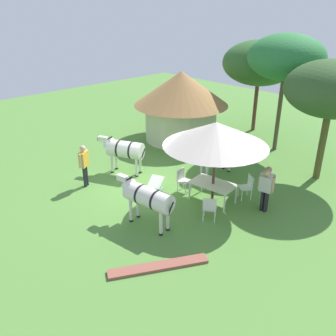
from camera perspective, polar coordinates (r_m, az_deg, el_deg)
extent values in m
plane|color=#538639|center=(14.42, -3.47, -2.95)|extent=(36.00, 36.00, 0.00)
cylinder|color=beige|center=(19.19, 2.00, 7.22)|extent=(3.69, 3.69, 1.85)
cone|color=#A77645|center=(18.73, 2.08, 12.41)|extent=(4.83, 4.83, 1.71)
cylinder|color=brown|center=(12.97, 7.16, -0.99)|extent=(0.10, 0.10, 2.19)
cone|color=beige|center=(12.40, 7.53, 5.30)|extent=(3.64, 3.64, 0.83)
cube|color=silver|center=(13.14, 7.08, -2.47)|extent=(1.70, 1.14, 0.04)
cylinder|color=silver|center=(13.96, 5.33, -2.37)|extent=(0.06, 0.06, 0.70)
cylinder|color=silver|center=(13.32, 10.61, -4.13)|extent=(0.06, 0.06, 0.70)
cylinder|color=silver|center=(13.36, 3.39, -3.62)|extent=(0.06, 0.06, 0.70)
cylinder|color=silver|center=(12.68, 8.83, -5.55)|extent=(0.06, 0.06, 0.70)
cube|color=silver|center=(13.85, 2.60, -2.05)|extent=(0.48, 0.50, 0.04)
cube|color=silver|center=(13.85, 1.98, -1.00)|extent=(0.11, 0.44, 0.45)
cylinder|color=silver|center=(14.00, 3.64, -2.79)|extent=(0.04, 0.04, 0.45)
cylinder|color=silver|center=(13.72, 2.74, -3.38)|extent=(0.04, 0.04, 0.45)
cylinder|color=silver|center=(14.18, 2.43, -2.39)|extent=(0.04, 0.04, 0.45)
cylinder|color=silver|center=(13.91, 1.53, -2.96)|extent=(0.04, 0.04, 0.45)
cube|color=silver|center=(12.18, 6.56, -6.23)|extent=(0.60, 0.60, 0.04)
cube|color=silver|center=(11.90, 6.54, -5.76)|extent=(0.38, 0.29, 0.45)
cylinder|color=silver|center=(12.46, 5.71, -6.62)|extent=(0.04, 0.04, 0.45)
cylinder|color=silver|center=(12.44, 7.46, -6.77)|extent=(0.04, 0.04, 0.45)
cylinder|color=silver|center=(12.15, 5.54, -7.49)|extent=(0.04, 0.04, 0.45)
cylinder|color=silver|center=(12.14, 7.34, -7.64)|extent=(0.04, 0.04, 0.45)
cube|color=white|center=(13.67, 12.01, -3.00)|extent=(0.60, 0.59, 0.04)
cube|color=white|center=(13.64, 12.84, -2.09)|extent=(0.39, 0.27, 0.45)
cylinder|color=white|center=(13.55, 11.52, -4.28)|extent=(0.04, 0.04, 0.45)
cylinder|color=white|center=(13.86, 10.95, -3.54)|extent=(0.04, 0.04, 0.45)
cylinder|color=white|center=(13.68, 12.92, -4.12)|extent=(0.04, 0.04, 0.45)
cylinder|color=white|center=(13.99, 12.33, -3.39)|extent=(0.04, 0.04, 0.45)
cylinder|color=black|center=(13.16, 14.71, -4.62)|extent=(0.12, 0.12, 0.82)
cylinder|color=black|center=(13.09, 15.23, -4.85)|extent=(0.12, 0.12, 0.82)
cube|color=silver|center=(12.81, 15.31, -1.98)|extent=(0.46, 0.23, 0.58)
cylinder|color=#97735A|center=(12.92, 14.41, -1.54)|extent=(0.09, 0.09, 0.55)
cylinder|color=#97735A|center=(12.68, 16.24, -2.29)|extent=(0.09, 0.09, 0.55)
sphere|color=#97735A|center=(12.63, 15.52, -0.26)|extent=(0.22, 0.22, 0.22)
cylinder|color=#242126|center=(13.05, 14.51, -4.97)|extent=(0.11, 0.11, 0.78)
cylinder|color=#242126|center=(13.01, 15.07, -5.14)|extent=(0.11, 0.11, 0.78)
cube|color=silver|center=(12.73, 15.11, -2.46)|extent=(0.45, 0.26, 0.55)
cylinder|color=tan|center=(12.79, 14.13, -2.12)|extent=(0.08, 0.08, 0.52)
cylinder|color=tan|center=(12.65, 16.12, -2.68)|extent=(0.08, 0.08, 0.52)
sphere|color=tan|center=(12.56, 15.31, -0.83)|extent=(0.21, 0.21, 0.21)
cylinder|color=#21232A|center=(14.70, -12.68, -1.11)|extent=(0.12, 0.12, 0.85)
cylinder|color=#21232A|center=(14.58, -12.94, -1.36)|extent=(0.12, 0.12, 0.85)
cube|color=gold|center=(14.35, -13.08, 1.38)|extent=(0.42, 0.50, 0.60)
cylinder|color=#D3A88D|center=(14.55, -12.63, 1.84)|extent=(0.09, 0.09, 0.57)
cylinder|color=#D3A88D|center=(14.13, -13.55, 1.04)|extent=(0.09, 0.09, 0.57)
sphere|color=#D3A88D|center=(14.19, -13.25, 3.00)|extent=(0.23, 0.23, 0.23)
cube|color=#32A070|center=(13.68, -2.41, -3.49)|extent=(0.69, 0.71, 0.03)
cube|color=silver|center=(13.80, -1.93, -2.18)|extent=(0.69, 0.70, 0.32)
cube|color=silver|center=(13.68, -1.32, -4.00)|extent=(0.27, 0.57, 0.22)
cube|color=silver|center=(13.88, -3.28, -3.59)|extent=(0.27, 0.57, 0.22)
cylinder|color=silver|center=(15.24, -6.71, 2.91)|extent=(1.65, 1.28, 0.70)
cylinder|color=black|center=(15.12, -5.69, 2.77)|extent=(0.38, 0.68, 0.71)
cylinder|color=black|center=(15.36, -7.61, 3.03)|extent=(0.38, 0.68, 0.71)
cylinder|color=silver|center=(15.51, -9.23, 3.86)|extent=(0.63, 0.52, 0.52)
cube|color=silver|center=(15.59, -10.17, 4.53)|extent=(0.44, 0.34, 0.20)
cube|color=black|center=(15.69, -10.74, 4.49)|extent=(0.16, 0.16, 0.12)
cube|color=black|center=(15.44, -9.28, 4.56)|extent=(0.35, 0.20, 0.28)
cylinder|color=silver|center=(15.59, -8.78, 0.65)|extent=(0.11, 0.11, 0.80)
cylinder|color=black|center=(15.74, -8.69, -0.59)|extent=(0.13, 0.13, 0.06)
cylinder|color=silver|center=(15.90, -8.12, 1.18)|extent=(0.11, 0.11, 0.80)
cylinder|color=black|center=(16.05, -8.05, -0.04)|extent=(0.13, 0.13, 0.06)
cylinder|color=silver|center=(15.11, -4.97, 0.05)|extent=(0.11, 0.11, 0.80)
cylinder|color=black|center=(15.27, -4.92, -1.22)|extent=(0.13, 0.13, 0.06)
cylinder|color=silver|center=(15.43, -4.38, 0.61)|extent=(0.11, 0.11, 0.80)
cylinder|color=black|center=(15.58, -4.33, -0.64)|extent=(0.13, 0.13, 0.06)
cylinder|color=black|center=(14.96, -3.94, 2.18)|extent=(0.23, 0.15, 0.53)
cylinder|color=silver|center=(11.51, -3.09, -4.58)|extent=(1.74, 0.87, 0.63)
cylinder|color=black|center=(11.32, -1.80, -5.09)|extent=(0.17, 0.65, 0.65)
cylinder|color=black|center=(11.68, -4.21, -4.14)|extent=(0.17, 0.65, 0.65)
cylinder|color=silver|center=(11.92, -6.16, -2.61)|extent=(0.57, 0.36, 0.49)
cube|color=silver|center=(12.03, -7.16, -1.55)|extent=(0.42, 0.24, 0.20)
cube|color=black|center=(12.16, -7.76, -1.45)|extent=(0.14, 0.14, 0.12)
cube|color=black|center=(11.83, -6.20, -1.75)|extent=(0.37, 0.09, 0.28)
cylinder|color=silver|center=(12.09, -5.86, -6.66)|extent=(0.11, 0.11, 0.82)
cylinder|color=black|center=(12.29, -5.78, -8.17)|extent=(0.13, 0.13, 0.06)
cylinder|color=silver|center=(12.31, -4.74, -6.00)|extent=(0.11, 0.11, 0.82)
cylinder|color=black|center=(12.51, -4.68, -7.50)|extent=(0.13, 0.13, 0.06)
cylinder|color=silver|center=(11.38, -1.13, -8.73)|extent=(0.11, 0.11, 0.82)
cylinder|color=black|center=(11.59, -1.12, -10.29)|extent=(0.13, 0.13, 0.06)
cylinder|color=silver|center=(11.61, -0.04, -7.98)|extent=(0.11, 0.11, 0.82)
cylinder|color=black|center=(11.82, -0.04, -9.53)|extent=(0.13, 0.13, 0.06)
cylinder|color=black|center=(11.07, 0.43, -6.41)|extent=(0.24, 0.08, 0.53)
cylinder|color=silver|center=(15.25, 7.62, 2.69)|extent=(1.00, 1.67, 0.69)
cylinder|color=black|center=(15.06, 6.69, 2.46)|extent=(0.70, 0.23, 0.70)
cylinder|color=black|center=(15.42, 8.43, 2.89)|extent=(0.70, 0.23, 0.70)
cylinder|color=silver|center=(15.66, 9.89, 3.85)|extent=(0.42, 0.60, 0.51)
cube|color=silver|center=(15.79, 10.70, 4.57)|extent=(0.26, 0.43, 0.20)
cube|color=black|center=(15.91, 11.18, 4.58)|extent=(0.14, 0.14, 0.12)
cube|color=black|center=(15.59, 9.94, 4.53)|extent=(0.12, 0.37, 0.28)
cylinder|color=silver|center=(15.98, 8.73, 1.19)|extent=(0.11, 0.11, 0.76)
cylinder|color=black|center=(16.12, 8.65, 0.04)|extent=(0.13, 0.13, 0.06)
cylinder|color=silver|center=(15.72, 9.61, 0.72)|extent=(0.11, 0.11, 0.76)
cylinder|color=black|center=(15.87, 9.52, -0.44)|extent=(0.13, 0.13, 0.06)
cylinder|color=silver|center=(15.29, 5.31, 0.26)|extent=(0.11, 0.11, 0.76)
cylinder|color=black|center=(15.44, 5.26, -0.93)|extent=(0.13, 0.13, 0.06)
cylinder|color=silver|center=(15.02, 6.17, -0.24)|extent=(0.11, 0.11, 0.76)
cylinder|color=black|center=(15.17, 6.11, -1.45)|extent=(0.13, 0.13, 0.06)
cylinder|color=black|center=(14.80, 5.09, 1.71)|extent=(0.10, 0.24, 0.53)
cylinder|color=brown|center=(15.85, 22.96, 3.06)|extent=(0.27, 0.27, 2.71)
ellipsoid|color=#2E4E24|center=(15.23, 24.42, 11.27)|extent=(3.59, 3.59, 2.15)
cylinder|color=brown|center=(21.05, 13.50, 9.26)|extent=(0.20, 0.20, 2.64)
ellipsoid|color=#2D5B26|center=(20.57, 14.17, 15.70)|extent=(3.92, 3.92, 2.35)
cylinder|color=brown|center=(18.25, 16.95, 7.90)|extent=(0.20, 0.20, 3.47)
ellipsoid|color=#287236|center=(17.71, 18.05, 16.22)|extent=(3.44, 3.44, 2.06)
cube|color=#924F40|center=(10.36, -1.50, -15.15)|extent=(1.67, 2.62, 0.08)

